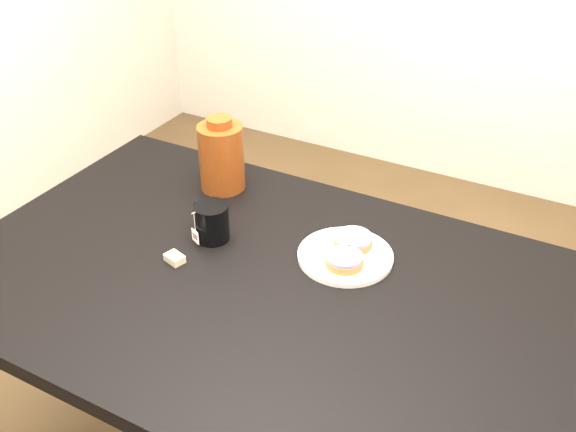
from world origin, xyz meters
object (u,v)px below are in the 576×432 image
at_px(table, 257,305).
at_px(bagel_package, 221,156).
at_px(bagel_front, 344,260).
at_px(bagel_back, 353,240).
at_px(teabag_pouch, 175,258).
at_px(mug, 211,222).
at_px(plate, 345,255).

height_order(table, bagel_package, bagel_package).
distance_m(bagel_front, bagel_package, 0.49).
bearing_deg(bagel_back, table, -126.69).
relative_size(table, bagel_front, 12.48).
distance_m(table, teabag_pouch, 0.22).
bearing_deg(mug, bagel_front, 31.47).
xyz_separation_m(plate, bagel_front, (0.01, -0.04, 0.02)).
relative_size(plate, teabag_pouch, 4.99).
bearing_deg(teabag_pouch, table, 11.71).
relative_size(bagel_back, bagel_package, 0.46).
bearing_deg(bagel_package, bagel_back, -12.92).
xyz_separation_m(mug, bagel_package, (-0.11, 0.22, 0.05)).
height_order(plate, teabag_pouch, teabag_pouch).
bearing_deg(mug, plate, 38.48).
xyz_separation_m(plate, bagel_package, (-0.43, 0.14, 0.09)).
bearing_deg(bagel_back, plate, -92.00).
height_order(plate, bagel_back, bagel_back).
height_order(table, mug, mug).
relative_size(table, plate, 6.24).
distance_m(mug, teabag_pouch, 0.13).
bearing_deg(bagel_front, teabag_pouch, -155.76).
xyz_separation_m(bagel_back, teabag_pouch, (-0.35, -0.24, -0.02)).
relative_size(plate, bagel_front, 2.00).
relative_size(table, teabag_pouch, 31.11).
bearing_deg(teabag_pouch, mug, 79.34).
bearing_deg(teabag_pouch, plate, 30.20).
relative_size(teabag_pouch, bagel_package, 0.22).
bearing_deg(teabag_pouch, bagel_package, 104.58).
bearing_deg(bagel_front, plate, 109.64).
xyz_separation_m(table, bagel_package, (-0.28, 0.30, 0.18)).
bearing_deg(bagel_back, bagel_front, -81.20).
relative_size(bagel_front, teabag_pouch, 2.49).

